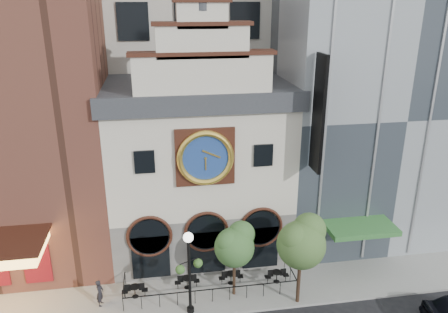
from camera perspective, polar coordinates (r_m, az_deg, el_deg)
name	(u,v)px	position (r m, az deg, el deg)	size (l,w,h in m)	color
sidewalk	(210,289)	(29.07, -1.87, -16.95)	(44.00, 5.00, 0.15)	gray
clock_building	(199,163)	(30.52, -3.32, -0.87)	(12.60, 8.78, 18.65)	#605E5B
retail_building	(364,101)	(35.20, 17.84, 6.90)	(14.00, 14.40, 20.00)	gray
cafe_railing	(210,282)	(28.76, -1.88, -16.11)	(10.60, 2.60, 0.90)	black
bistro_0	(135,291)	(28.60, -11.57, -16.78)	(1.58, 0.68, 0.90)	black
bistro_1	(187,281)	(28.89, -4.84, -15.96)	(1.58, 0.68, 0.90)	black
bistro_2	(231,277)	(29.17, 0.92, -15.48)	(1.58, 0.68, 0.90)	black
bistro_3	(277,276)	(29.49, 6.91, -15.20)	(1.58, 0.68, 0.90)	black
pedestrian	(100,293)	(28.24, -15.91, -16.75)	(0.62, 0.41, 1.70)	black
lamppost	(189,264)	(25.42, -4.58, -13.84)	(1.59, 1.00, 5.28)	black
tree_left	(235,244)	(26.61, 1.45, -11.34)	(2.52, 2.43, 4.85)	#382619
tree_right	(302,241)	(26.07, 10.16, -10.79)	(2.96, 2.86, 5.71)	#382619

